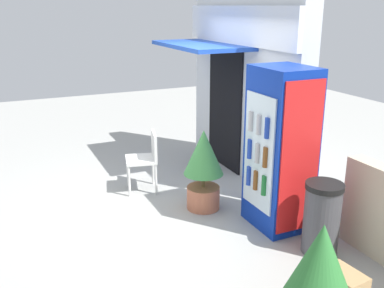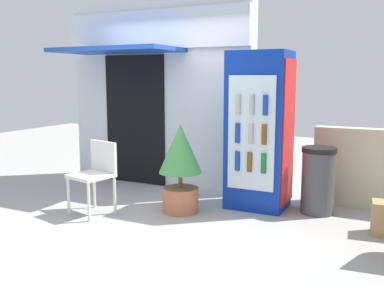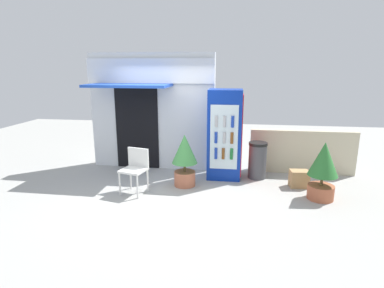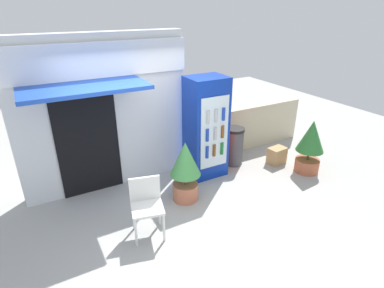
{
  "view_description": "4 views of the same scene",
  "coord_description": "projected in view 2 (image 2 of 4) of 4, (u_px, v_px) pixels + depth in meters",
  "views": [
    {
      "loc": [
        5.39,
        -1.99,
        2.65
      ],
      "look_at": [
        0.38,
        0.3,
        0.89
      ],
      "focal_mm": 40.85,
      "sensor_mm": 36.0,
      "label": 1
    },
    {
      "loc": [
        2.97,
        -4.25,
        1.66
      ],
      "look_at": [
        0.7,
        0.36,
        0.87
      ],
      "focal_mm": 40.82,
      "sensor_mm": 36.0,
      "label": 2
    },
    {
      "loc": [
        1.56,
        -5.72,
        2.44
      ],
      "look_at": [
        0.67,
        0.39,
        0.91
      ],
      "focal_mm": 29.09,
      "sensor_mm": 36.0,
      "label": 3
    },
    {
      "loc": [
        -1.62,
        -3.7,
        3.17
      ],
      "look_at": [
        0.68,
        0.47,
        1.01
      ],
      "focal_mm": 28.85,
      "sensor_mm": 36.0,
      "label": 4
    }
  ],
  "objects": [
    {
      "name": "potted_plant_near_shop",
      "position": [
        180.0,
        162.0,
        5.35
      ],
      "size": [
        0.53,
        0.53,
        1.1
      ],
      "color": "#BC6B4C",
      "rests_on": "ground"
    },
    {
      "name": "storefront_building",
      "position": [
        157.0,
        91.0,
        6.71
      ],
      "size": [
        3.02,
        1.22,
        2.78
      ],
      "color": "silver",
      "rests_on": "ground"
    },
    {
      "name": "plastic_chair",
      "position": [
        96.0,
        171.0,
        5.33
      ],
      "size": [
        0.55,
        0.53,
        0.88
      ],
      "color": "silver",
      "rests_on": "ground"
    },
    {
      "name": "trash_bin",
      "position": [
        318.0,
        180.0,
        5.33
      ],
      "size": [
        0.42,
        0.42,
        0.82
      ],
      "color": "#47474C",
      "rests_on": "ground"
    },
    {
      "name": "drink_cooler",
      "position": [
        259.0,
        131.0,
        5.51
      ],
      "size": [
        0.75,
        0.65,
        1.98
      ],
      "color": "#0C2D9E",
      "rests_on": "ground"
    },
    {
      "name": "ground",
      "position": [
        128.0,
        215.0,
        5.31
      ],
      "size": [
        16.0,
        16.0,
        0.0
      ],
      "primitive_type": "plane",
      "color": "#A3A39E"
    }
  ]
}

